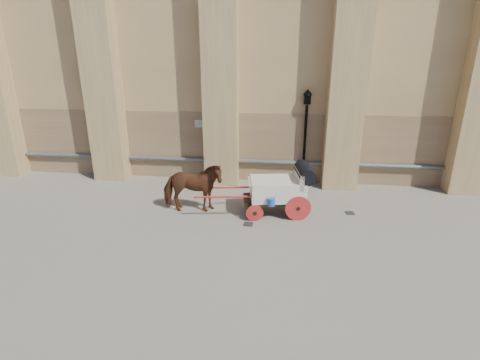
# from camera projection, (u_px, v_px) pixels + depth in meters

# --- Properties ---
(ground) EXTENTS (90.00, 90.00, 0.00)m
(ground) POSITION_uv_depth(u_px,v_px,m) (234.00, 219.00, 13.05)
(ground) COLOR slate
(ground) RESTS_ON ground
(horse) EXTENTS (2.27, 1.20, 1.85)m
(horse) POSITION_uv_depth(u_px,v_px,m) (192.00, 188.00, 13.30)
(horse) COLOR #5E2E1A
(horse) RESTS_ON ground
(carriage) EXTENTS (4.26, 1.72, 1.81)m
(carriage) POSITION_uv_depth(u_px,v_px,m) (281.00, 188.00, 13.15)
(carriage) COLOR black
(carriage) RESTS_ON ground
(street_lamp) EXTENTS (0.38, 0.38, 4.04)m
(street_lamp) POSITION_uv_depth(u_px,v_px,m) (305.00, 135.00, 15.59)
(street_lamp) COLOR black
(street_lamp) RESTS_ON ground
(drain_grate_near) EXTENTS (0.34, 0.34, 0.01)m
(drain_grate_near) POSITION_uv_depth(u_px,v_px,m) (248.00, 224.00, 12.63)
(drain_grate_near) COLOR black
(drain_grate_near) RESTS_ON ground
(drain_grate_far) EXTENTS (0.36, 0.36, 0.01)m
(drain_grate_far) POSITION_uv_depth(u_px,v_px,m) (350.00, 213.00, 13.47)
(drain_grate_far) COLOR black
(drain_grate_far) RESTS_ON ground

